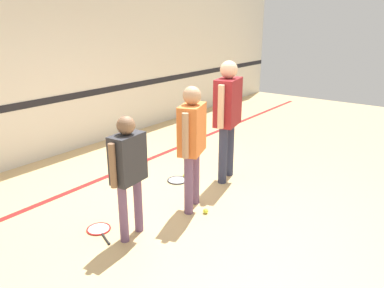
{
  "coord_description": "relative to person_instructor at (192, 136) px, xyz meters",
  "views": [
    {
      "loc": [
        -3.64,
        -2.81,
        2.37
      ],
      "look_at": [
        -0.1,
        -0.13,
        0.89
      ],
      "focal_mm": 35.0,
      "sensor_mm": 36.0,
      "label": 1
    }
  ],
  "objects": [
    {
      "name": "ground_plane",
      "position": [
        0.1,
        0.13,
        -1.0
      ],
      "size": [
        16.0,
        16.0,
        0.0
      ],
      "primitive_type": "plane",
      "color": "tan"
    },
    {
      "name": "wall_back",
      "position": [
        0.1,
        3.24,
        0.6
      ],
      "size": [
        16.0,
        0.07,
        3.2
      ],
      "color": "silver",
      "rests_on": "ground_plane"
    },
    {
      "name": "floor_stripe",
      "position": [
        0.1,
        1.7,
        -1.0
      ],
      "size": [
        14.4,
        0.1,
        0.01
      ],
      "color": "red",
      "rests_on": "ground_plane"
    },
    {
      "name": "person_instructor",
      "position": [
        0.0,
        0.0,
        0.0
      ],
      "size": [
        0.58,
        0.39,
        1.62
      ],
      "rotation": [
        0.0,
        0.0,
        0.35
      ],
      "color": "#6B4C70",
      "rests_on": "ground_plane"
    },
    {
      "name": "person_student_left",
      "position": [
        -0.95,
        0.15,
        -0.12
      ],
      "size": [
        0.54,
        0.25,
        1.42
      ],
      "rotation": [
        0.0,
        0.0,
        0.09
      ],
      "color": "#6B4C70",
      "rests_on": "ground_plane"
    },
    {
      "name": "person_student_right",
      "position": [
        1.08,
        0.16,
        0.13
      ],
      "size": [
        0.68,
        0.39,
        1.82
      ],
      "rotation": [
        0.0,
        0.0,
        -2.91
      ],
      "color": "#2D334C",
      "rests_on": "ground_plane"
    },
    {
      "name": "racket_spare_on_floor",
      "position": [
        0.57,
        0.7,
        -0.99
      ],
      "size": [
        0.52,
        0.43,
        0.03
      ],
      "rotation": [
        0.0,
        0.0,
        5.7
      ],
      "color": "#28282D",
      "rests_on": "ground_plane"
    },
    {
      "name": "racket_second_spare",
      "position": [
        -1.11,
        0.53,
        -0.99
      ],
      "size": [
        0.37,
        0.54,
        0.03
      ],
      "rotation": [
        0.0,
        0.0,
        4.33
      ],
      "color": "red",
      "rests_on": "ground_plane"
    },
    {
      "name": "tennis_ball_near_instructor",
      "position": [
        -0.02,
        -0.23,
        -0.97
      ],
      "size": [
        0.07,
        0.07,
        0.07
      ],
      "primitive_type": "sphere",
      "color": "#CCE038",
      "rests_on": "ground_plane"
    },
    {
      "name": "tennis_ball_by_spare_racket",
      "position": [
        0.73,
        0.69,
        -0.97
      ],
      "size": [
        0.07,
        0.07,
        0.07
      ],
      "primitive_type": "sphere",
      "color": "#CCE038",
      "rests_on": "ground_plane"
    }
  ]
}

